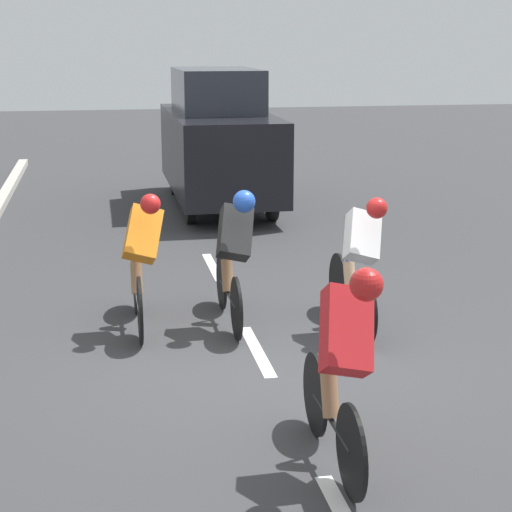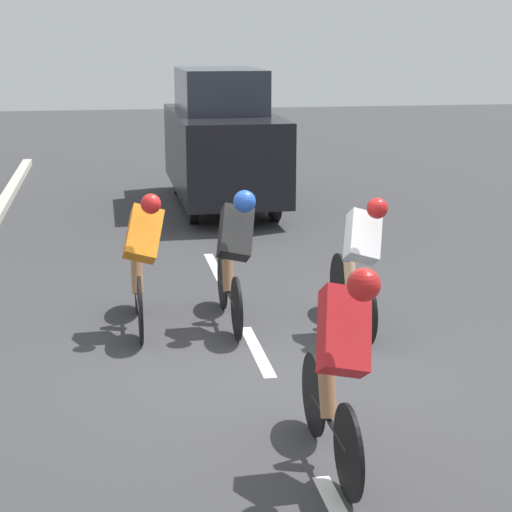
{
  "view_description": "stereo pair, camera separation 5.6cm",
  "coord_description": "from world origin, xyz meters",
  "px_view_note": "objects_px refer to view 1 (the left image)",
  "views": [
    {
      "loc": [
        1.43,
        7.4,
        2.93
      ],
      "look_at": [
        0.01,
        -0.27,
        0.95
      ],
      "focal_mm": 60.0,
      "sensor_mm": 36.0,
      "label": 1
    },
    {
      "loc": [
        1.37,
        7.41,
        2.93
      ],
      "look_at": [
        0.01,
        -0.27,
        0.95
      ],
      "focal_mm": 60.0,
      "sensor_mm": 36.0,
      "label": 2
    }
  ],
  "objects_px": {
    "cyclist_red": "(343,360)",
    "cyclist_white": "(359,260)",
    "cyclist_orange": "(141,258)",
    "support_car": "(218,140)",
    "cyclist_black": "(234,253)"
  },
  "relations": [
    {
      "from": "cyclist_red",
      "to": "cyclist_orange",
      "type": "distance_m",
      "value": 3.46
    },
    {
      "from": "cyclist_red",
      "to": "cyclist_white",
      "type": "distance_m",
      "value": 2.98
    },
    {
      "from": "cyclist_white",
      "to": "cyclist_orange",
      "type": "xyz_separation_m",
      "value": [
        2.18,
        -0.43,
        0.01
      ]
    },
    {
      "from": "cyclist_orange",
      "to": "support_car",
      "type": "height_order",
      "value": "support_car"
    },
    {
      "from": "cyclist_black",
      "to": "cyclist_white",
      "type": "distance_m",
      "value": 1.29
    },
    {
      "from": "cyclist_white",
      "to": "support_car",
      "type": "relative_size",
      "value": 0.37
    },
    {
      "from": "cyclist_black",
      "to": "cyclist_orange",
      "type": "distance_m",
      "value": 0.95
    },
    {
      "from": "cyclist_red",
      "to": "support_car",
      "type": "bearing_deg",
      "value": -93.13
    },
    {
      "from": "cyclist_orange",
      "to": "cyclist_white",
      "type": "bearing_deg",
      "value": 168.75
    },
    {
      "from": "cyclist_red",
      "to": "cyclist_black",
      "type": "xyz_separation_m",
      "value": [
        0.25,
        -3.2,
        -0.02
      ]
    },
    {
      "from": "cyclist_black",
      "to": "support_car",
      "type": "bearing_deg",
      "value": -96.74
    },
    {
      "from": "cyclist_white",
      "to": "support_car",
      "type": "bearing_deg",
      "value": -86.35
    },
    {
      "from": "cyclist_black",
      "to": "cyclist_white",
      "type": "bearing_deg",
      "value": 162.83
    },
    {
      "from": "cyclist_red",
      "to": "cyclist_white",
      "type": "relative_size",
      "value": 0.96
    },
    {
      "from": "cyclist_black",
      "to": "support_car",
      "type": "distance_m",
      "value": 6.69
    }
  ]
}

